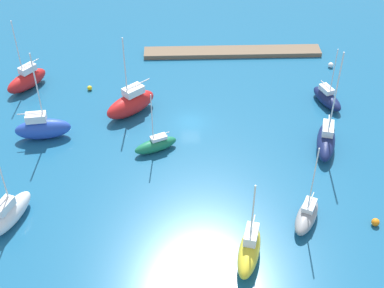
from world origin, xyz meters
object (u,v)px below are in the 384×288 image
(sailboat_green_along_channel, at_px, (156,145))
(sailboat_navy_center_basin, at_px, (326,140))
(pier_dock, at_px, (232,52))
(sailboat_red_inner_mooring, at_px, (27,80))
(sailboat_blue_outer_mooring, at_px, (42,128))
(sailboat_white_east_end, at_px, (10,213))
(sailboat_red_by_breakwater, at_px, (131,103))
(mooring_buoy_yellow, at_px, (90,88))
(mooring_buoy_orange, at_px, (375,222))
(sailboat_yellow_off_beacon, at_px, (249,250))
(mooring_buoy_white, at_px, (331,65))
(sailboat_navy_far_north, at_px, (327,98))
(sailboat_gray_lone_south, at_px, (307,215))

(sailboat_green_along_channel, bearing_deg, sailboat_navy_center_basin, 155.17)
(pier_dock, distance_m, sailboat_red_inner_mooring, 31.66)
(sailboat_blue_outer_mooring, relative_size, sailboat_white_east_end, 1.24)
(sailboat_green_along_channel, height_order, sailboat_white_east_end, sailboat_white_east_end)
(sailboat_red_by_breakwater, relative_size, mooring_buoy_yellow, 16.45)
(pier_dock, xyz_separation_m, mooring_buoy_orange, (-11.94, 36.82, 0.09))
(sailboat_yellow_off_beacon, bearing_deg, mooring_buoy_yellow, -132.34)
(sailboat_green_along_channel, distance_m, mooring_buoy_yellow, 17.02)
(pier_dock, relative_size, mooring_buoy_yellow, 39.82)
(sailboat_navy_center_basin, xyz_separation_m, mooring_buoy_yellow, (30.87, -14.10, -0.96))
(sailboat_blue_outer_mooring, bearing_deg, mooring_buoy_yellow, 60.64)
(sailboat_blue_outer_mooring, bearing_deg, pier_dock, 31.87)
(sailboat_blue_outer_mooring, xyz_separation_m, mooring_buoy_white, (-40.62, -15.98, -1.13))
(sailboat_navy_center_basin, bearing_deg, sailboat_red_inner_mooring, -95.94)
(sailboat_yellow_off_beacon, distance_m, mooring_buoy_white, 40.03)
(sailboat_red_by_breakwater, height_order, mooring_buoy_orange, sailboat_red_by_breakwater)
(pier_dock, relative_size, sailboat_yellow_off_beacon, 2.66)
(sailboat_navy_center_basin, height_order, sailboat_yellow_off_beacon, sailboat_navy_center_basin)
(sailboat_green_along_channel, height_order, sailboat_navy_far_north, sailboat_navy_far_north)
(sailboat_red_inner_mooring, distance_m, sailboat_blue_outer_mooring, 12.46)
(sailboat_red_inner_mooring, relative_size, sailboat_yellow_off_beacon, 1.02)
(sailboat_navy_far_north, bearing_deg, mooring_buoy_white, 142.34)
(sailboat_white_east_end, bearing_deg, mooring_buoy_yellow, 10.40)
(sailboat_white_east_end, bearing_deg, mooring_buoy_orange, -70.21)
(sailboat_blue_outer_mooring, relative_size, sailboat_green_along_channel, 1.45)
(sailboat_navy_center_basin, relative_size, sailboat_gray_lone_south, 1.32)
(sailboat_yellow_off_beacon, distance_m, sailboat_white_east_end, 25.40)
(sailboat_blue_outer_mooring, relative_size, sailboat_red_by_breakwater, 1.06)
(sailboat_yellow_off_beacon, xyz_separation_m, sailboat_red_by_breakwater, (13.05, -25.37, 0.14))
(sailboat_gray_lone_south, xyz_separation_m, mooring_buoy_orange, (-7.29, 0.66, -0.61))
(sailboat_red_inner_mooring, height_order, sailboat_white_east_end, sailboat_red_inner_mooring)
(sailboat_yellow_off_beacon, relative_size, sailboat_green_along_channel, 1.25)
(pier_dock, xyz_separation_m, sailboat_yellow_off_beacon, (2.05, 40.97, 1.13))
(mooring_buoy_orange, bearing_deg, sailboat_blue_outer_mooring, -23.19)
(sailboat_gray_lone_south, bearing_deg, mooring_buoy_orange, 111.44)
(sailboat_red_by_breakwater, bearing_deg, mooring_buoy_white, 160.01)
(sailboat_red_inner_mooring, xyz_separation_m, sailboat_yellow_off_beacon, (-28.31, 32.05, 0.06))
(sailboat_gray_lone_south, bearing_deg, sailboat_red_by_breakwater, -109.53)
(sailboat_blue_outer_mooring, height_order, sailboat_green_along_channel, sailboat_blue_outer_mooring)
(sailboat_gray_lone_south, xyz_separation_m, sailboat_white_east_end, (31.42, -1.05, 0.31))
(sailboat_navy_far_north, bearing_deg, mooring_buoy_orange, -20.82)
(sailboat_navy_center_basin, height_order, sailboat_green_along_channel, sailboat_navy_center_basin)
(mooring_buoy_yellow, xyz_separation_m, mooring_buoy_orange, (-33.36, 27.07, 0.08))
(sailboat_white_east_end, height_order, mooring_buoy_white, sailboat_white_east_end)
(pier_dock, height_order, sailboat_navy_center_basin, sailboat_navy_center_basin)
(sailboat_yellow_off_beacon, distance_m, mooring_buoy_orange, 14.63)
(sailboat_navy_center_basin, height_order, mooring_buoy_orange, sailboat_navy_center_basin)
(sailboat_green_along_channel, xyz_separation_m, sailboat_white_east_end, (15.15, 11.47, 0.43))
(pier_dock, bearing_deg, sailboat_navy_far_north, 129.53)
(sailboat_blue_outer_mooring, relative_size, sailboat_gray_lone_south, 1.16)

